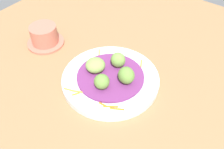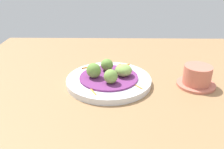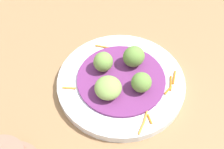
% 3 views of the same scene
% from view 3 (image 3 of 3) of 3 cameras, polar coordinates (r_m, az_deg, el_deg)
% --- Properties ---
extents(table_surface, '(1.10, 1.10, 0.02)m').
position_cam_3_polar(table_surface, '(0.63, -2.55, -1.50)').
color(table_surface, '#936D47').
rests_on(table_surface, ground).
extents(main_plate, '(0.27, 0.27, 0.02)m').
position_cam_3_polar(main_plate, '(0.60, 1.82, -1.57)').
color(main_plate, silver).
rests_on(main_plate, table_surface).
extents(cabbage_bed, '(0.19, 0.19, 0.01)m').
position_cam_3_polar(cabbage_bed, '(0.59, 1.85, -0.86)').
color(cabbage_bed, '#702D6B').
rests_on(cabbage_bed, main_plate).
extents(carrot_garnish, '(0.20, 0.22, 0.00)m').
position_cam_3_polar(carrot_garnish, '(0.58, 5.67, -3.05)').
color(carrot_garnish, orange).
rests_on(carrot_garnish, main_plate).
extents(guac_scoop_left, '(0.07, 0.07, 0.04)m').
position_cam_3_polar(guac_scoop_left, '(0.55, -0.79, -2.69)').
color(guac_scoop_left, '#84A851').
rests_on(guac_scoop_left, cabbage_bed).
extents(guac_scoop_center, '(0.05, 0.05, 0.04)m').
position_cam_3_polar(guac_scoop_center, '(0.56, 5.92, -1.58)').
color(guac_scoop_center, olive).
rests_on(guac_scoop_center, cabbage_bed).
extents(guac_scoop_right, '(0.06, 0.06, 0.05)m').
position_cam_3_polar(guac_scoop_right, '(0.60, 4.40, 3.62)').
color(guac_scoop_right, olive).
rests_on(guac_scoop_right, cabbage_bed).
extents(guac_scoop_back, '(0.04, 0.04, 0.04)m').
position_cam_3_polar(guac_scoop_back, '(0.59, -1.90, 2.65)').
color(guac_scoop_back, '#759E47').
rests_on(guac_scoop_back, cabbage_bed).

